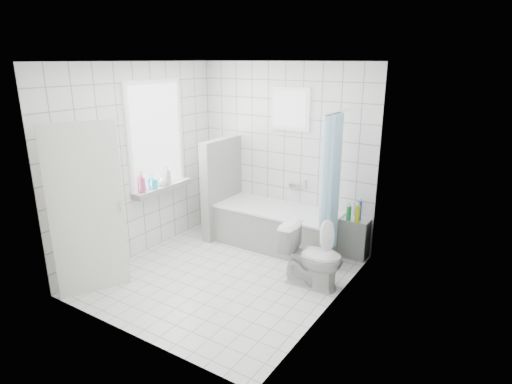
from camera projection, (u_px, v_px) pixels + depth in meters
The scene contains 19 objects.
ground at pixel (225, 274), 5.44m from camera, with size 3.00×3.00×0.00m, color white.
ceiling at pixel (220, 61), 4.67m from camera, with size 3.00×3.00×0.00m, color white.
wall_back at pixel (284, 153), 6.26m from camera, with size 2.80×0.02×2.60m, color white.
wall_front at pixel (123, 213), 3.85m from camera, with size 2.80×0.02×2.60m, color white.
wall_left at pixel (140, 161), 5.77m from camera, with size 0.02×3.00×2.60m, color white.
wall_right at pixel (334, 195), 4.34m from camera, with size 0.02×3.00×2.60m, color white.
window_left at pixel (157, 137), 5.90m from camera, with size 0.01×0.90×1.40m, color white.
window_back at pixel (290, 109), 5.98m from camera, with size 0.50×0.01×0.50m, color white.
window_sill at pixel (163, 188), 6.10m from camera, with size 0.18×1.02×0.08m, color white.
door at pixel (87, 211), 4.79m from camera, with size 0.04×0.80×2.00m, color silver.
bathtub at pixel (278, 227), 6.20m from camera, with size 1.78×0.77×0.58m.
partition_wall at pixel (222, 188), 6.51m from camera, with size 0.15×0.85×1.50m, color white.
tiled_ledge at pixel (353, 238), 5.87m from camera, with size 0.40×0.24×0.55m, color white.
toilet at pixel (312, 256), 5.09m from camera, with size 0.42×0.74×0.76m, color white.
curtain_rod at pixel (337, 112), 5.25m from camera, with size 0.02×0.02×0.80m, color silver.
shower_curtain at pixel (329, 185), 5.41m from camera, with size 0.14×0.48×1.78m, color #4DADE4, non-canonical shape.
tub_faucet at pixel (295, 186), 6.25m from camera, with size 0.18×0.06×0.06m, color silver.
sill_bottles at pixel (157, 179), 5.96m from camera, with size 0.18×0.63×0.30m.
ledge_bottles at pixel (356, 212), 5.70m from camera, with size 0.19×0.17×0.26m.
Camera 1 is at (2.95, -3.91, 2.63)m, focal length 30.00 mm.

